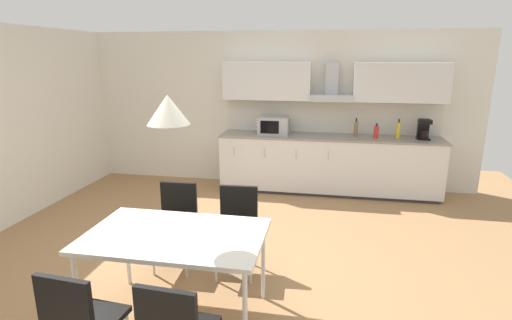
# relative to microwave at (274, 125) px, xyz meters

# --- Properties ---
(ground_plane) EXTENTS (8.65, 8.72, 0.02)m
(ground_plane) POSITION_rel_microwave_xyz_m (-0.23, -2.60, -1.06)
(ground_plane) COLOR #9E754C
(wall_back) EXTENTS (6.92, 0.10, 2.52)m
(wall_back) POSITION_rel_microwave_xyz_m (-0.23, 0.36, 0.21)
(wall_back) COLOR silver
(wall_back) RESTS_ON ground_plane
(kitchen_counter) EXTENTS (3.42, 0.64, 0.91)m
(kitchen_counter) POSITION_rel_microwave_xyz_m (0.88, 0.00, -0.59)
(kitchen_counter) COLOR #333333
(kitchen_counter) RESTS_ON ground_plane
(backsplash_tile) EXTENTS (3.40, 0.02, 0.49)m
(backsplash_tile) POSITION_rel_microwave_xyz_m (0.88, 0.30, 0.11)
(backsplash_tile) COLOR silver
(backsplash_tile) RESTS_ON kitchen_counter
(upper_wall_cabinets) EXTENTS (3.40, 0.40, 0.58)m
(upper_wall_cabinets) POSITION_rel_microwave_xyz_m (0.88, 0.14, 0.68)
(upper_wall_cabinets) COLOR silver
(microwave) EXTENTS (0.48, 0.35, 0.28)m
(microwave) POSITION_rel_microwave_xyz_m (0.00, 0.00, 0.00)
(microwave) COLOR #ADADB2
(microwave) RESTS_ON kitchen_counter
(coffee_maker) EXTENTS (0.18, 0.19, 0.30)m
(coffee_maker) POSITION_rel_microwave_xyz_m (2.26, 0.03, 0.01)
(coffee_maker) COLOR black
(coffee_maker) RESTS_ON kitchen_counter
(bottle_brown) EXTENTS (0.06, 0.06, 0.28)m
(bottle_brown) POSITION_rel_microwave_xyz_m (1.28, 0.05, -0.02)
(bottle_brown) COLOR brown
(bottle_brown) RESTS_ON kitchen_counter
(bottle_yellow) EXTENTS (0.06, 0.06, 0.29)m
(bottle_yellow) POSITION_rel_microwave_xyz_m (1.90, 0.02, -0.01)
(bottle_yellow) COLOR yellow
(bottle_yellow) RESTS_ON kitchen_counter
(bottle_red) EXTENTS (0.07, 0.07, 0.22)m
(bottle_red) POSITION_rel_microwave_xyz_m (1.58, -0.03, -0.04)
(bottle_red) COLOR red
(bottle_red) RESTS_ON kitchen_counter
(dining_table) EXTENTS (1.42, 0.89, 0.75)m
(dining_table) POSITION_rel_microwave_xyz_m (-0.30, -3.46, -0.35)
(dining_table) COLOR silver
(dining_table) RESTS_ON ground_plane
(chair_far_right) EXTENTS (0.42, 0.42, 0.87)m
(chair_far_right) POSITION_rel_microwave_xyz_m (0.01, -2.63, -0.52)
(chair_far_right) COLOR black
(chair_far_right) RESTS_ON ground_plane
(chair_near_left) EXTENTS (0.43, 0.43, 0.87)m
(chair_near_left) POSITION_rel_microwave_xyz_m (-0.63, -4.28, -0.52)
(chair_near_left) COLOR black
(chair_near_left) RESTS_ON ground_plane
(chair_far_left) EXTENTS (0.41, 0.41, 0.87)m
(chair_far_left) POSITION_rel_microwave_xyz_m (-0.63, -2.63, -0.52)
(chair_far_left) COLOR black
(chair_far_left) RESTS_ON ground_plane
(pendant_lamp) EXTENTS (0.32, 0.32, 0.22)m
(pendant_lamp) POSITION_rel_microwave_xyz_m (-0.30, -3.46, 0.69)
(pendant_lamp) COLOR silver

